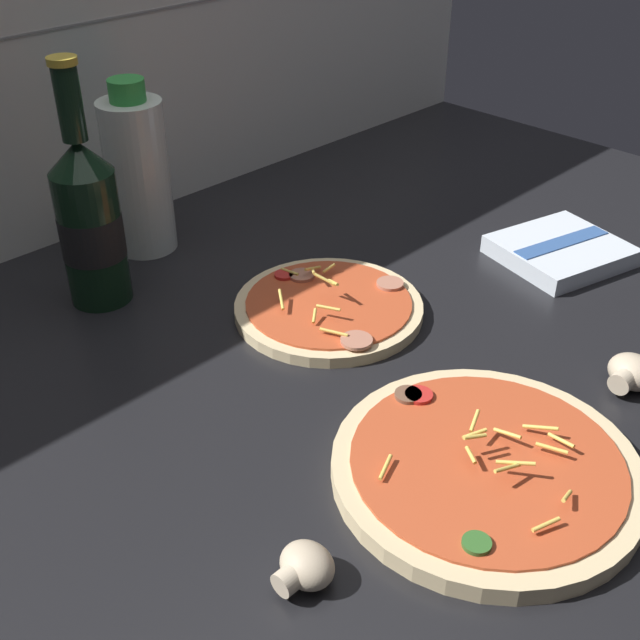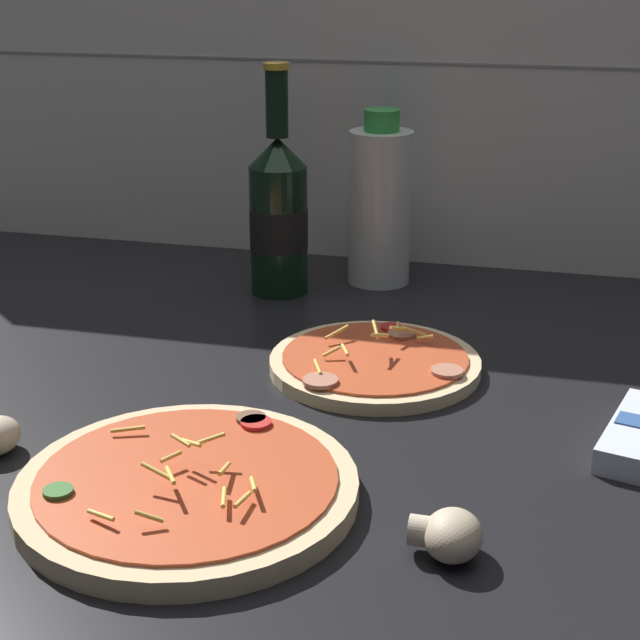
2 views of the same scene
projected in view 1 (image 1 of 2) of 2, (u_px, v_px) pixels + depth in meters
The scene contains 9 objects.
counter_slab at pixel (323, 368), 87.76cm from camera, with size 160.00×90.00×2.50cm.
tile_backsplash at pixel (62, 26), 98.98cm from camera, with size 160.00×1.13×60.00cm.
pizza_near at pixel (486, 468), 71.34cm from camera, with size 27.64×27.64×4.91cm.
pizza_far at pixel (329, 307), 94.33cm from camera, with size 22.21×22.21×5.04cm.
beer_bottle at pixel (90, 220), 92.09cm from camera, with size 7.40×7.40×28.92cm.
oil_bottle at pixel (138, 174), 103.28cm from camera, with size 8.21×8.21×22.72cm.
mushroom_left at pixel (632, 373), 81.91cm from camera, with size 5.39×5.13×3.59cm.
mushroom_right at pixel (305, 567), 61.44cm from camera, with size 4.86×4.62×3.24cm.
dish_towel at pixel (560, 251), 105.30cm from camera, with size 18.24×17.32×2.56cm.
Camera 1 is at (-50.33, -49.63, 53.53)cm, focal length 45.00 mm.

